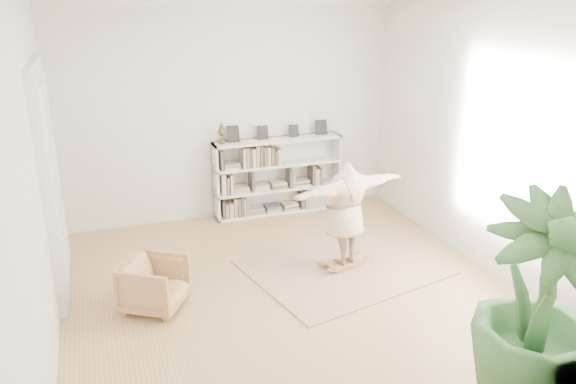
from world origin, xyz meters
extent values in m
plane|color=#99734E|center=(0.00, 0.00, 0.00)|extent=(6.00, 6.00, 0.00)
plane|color=silver|center=(0.00, 3.00, 1.80)|extent=(5.50, 0.00, 5.50)
plane|color=silver|center=(0.00, -3.00, 1.80)|extent=(5.50, 0.00, 5.50)
plane|color=silver|center=(-2.75, 0.00, 1.80)|extent=(0.00, 6.00, 6.00)
plane|color=silver|center=(2.75, 0.00, 1.80)|extent=(0.00, 6.00, 6.00)
cube|color=white|center=(-2.71, 1.30, 1.40)|extent=(0.08, 1.78, 2.92)
cube|color=silver|center=(-2.69, 0.90, 1.40)|extent=(0.06, 0.78, 2.80)
cube|color=silver|center=(-2.69, 1.70, 1.40)|extent=(0.06, 0.78, 2.80)
cube|color=silver|center=(-0.33, 2.81, 0.65)|extent=(0.04, 0.35, 1.30)
cube|color=silver|center=(1.83, 2.81, 0.65)|extent=(0.04, 0.35, 1.30)
cube|color=silver|center=(0.75, 2.96, 0.65)|extent=(2.20, 0.04, 1.30)
cube|color=silver|center=(0.75, 2.81, 0.02)|extent=(2.20, 0.35, 0.04)
cube|color=silver|center=(0.75, 2.81, 0.43)|extent=(2.20, 0.35, 0.04)
cube|color=silver|center=(0.75, 2.81, 0.86)|extent=(2.20, 0.35, 0.04)
cube|color=silver|center=(0.75, 2.81, 1.28)|extent=(2.20, 0.35, 0.04)
cube|color=black|center=(0.00, 2.85, 1.42)|extent=(0.18, 0.07, 0.24)
cube|color=black|center=(0.50, 2.85, 1.42)|extent=(0.18, 0.07, 0.24)
cube|color=black|center=(1.05, 2.85, 1.42)|extent=(0.18, 0.07, 0.24)
cube|color=black|center=(1.55, 2.85, 1.42)|extent=(0.18, 0.07, 0.24)
imported|color=tan|center=(-1.65, 0.32, 0.31)|extent=(0.94, 0.94, 0.63)
cube|color=tan|center=(0.93, 0.51, 0.01)|extent=(2.87, 2.49, 0.02)
cube|color=brown|center=(0.93, 0.51, 0.07)|extent=(0.54, 0.39, 0.03)
cube|color=brown|center=(0.93, 0.51, 0.04)|extent=(0.33, 0.12, 0.04)
cube|color=brown|center=(0.93, 0.51, 0.04)|extent=(0.33, 0.12, 0.04)
cube|color=brown|center=(0.93, 0.51, 0.07)|extent=(0.20, 0.09, 0.10)
cube|color=brown|center=(0.93, 0.51, 0.07)|extent=(0.20, 0.09, 0.10)
imported|color=beige|center=(0.93, 0.51, 0.84)|extent=(1.83, 0.85, 1.44)
imported|color=#2C572B|center=(1.37, -2.51, 1.01)|extent=(1.42, 1.42, 2.02)
camera|label=1|loc=(-2.13, -5.82, 3.62)|focal=35.00mm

